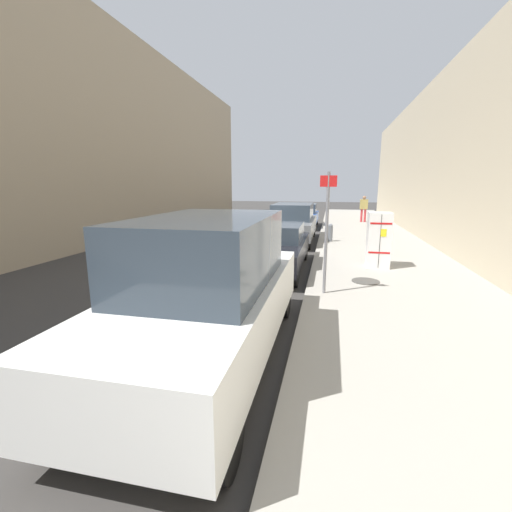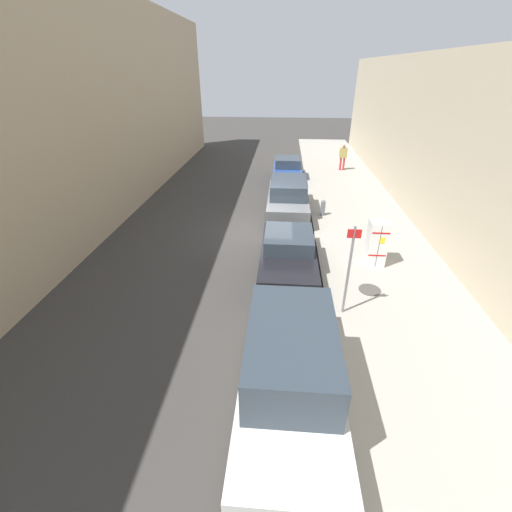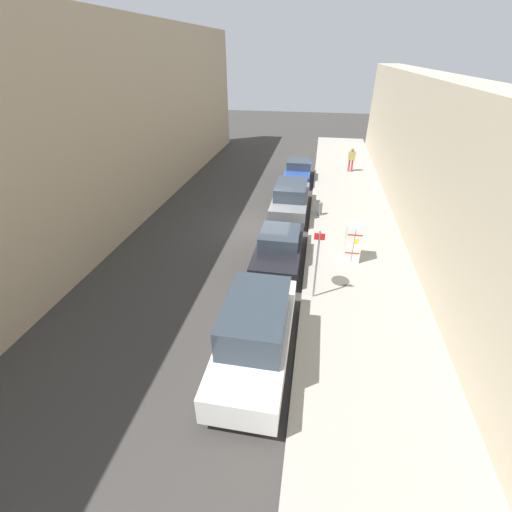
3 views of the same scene
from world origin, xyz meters
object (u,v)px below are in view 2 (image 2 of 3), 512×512
discarded_refrigerator (377,243)px  parked_van_white (290,370)px  parked_hatchback_blue (288,170)px  parked_sedan_dark (288,252)px  pedestrian_walking_far (343,155)px  fire_hydrant (323,207)px  parked_suv_gray (288,197)px  street_sign_post (349,267)px

discarded_refrigerator → parked_van_white: size_ratio=0.32×
parked_hatchback_blue → parked_sedan_dark: 11.13m
parked_sedan_dark → parked_van_white: parked_van_white is taller
parked_sedan_dark → parked_van_white: size_ratio=0.88×
discarded_refrigerator → parked_hatchback_blue: discarded_refrigerator is taller
discarded_refrigerator → parked_hatchback_blue: bearing=-73.7°
pedestrian_walking_far → parked_hatchback_blue: 4.51m
fire_hydrant → parked_suv_gray: 1.75m
street_sign_post → pedestrian_walking_far: size_ratio=1.58×
discarded_refrigerator → parked_suv_gray: 5.79m
parked_suv_gray → parked_sedan_dark: parked_suv_gray is taller
pedestrian_walking_far → parked_van_white: parked_van_white is taller
pedestrian_walking_far → parked_sedan_dark: size_ratio=0.38×
parked_van_white → parked_hatchback_blue: bearing=-90.0°
parked_hatchback_blue → parked_van_white: parked_van_white is taller
parked_hatchback_blue → pedestrian_walking_far: bearing=-147.2°
street_sign_post → parked_hatchback_blue: street_sign_post is taller
street_sign_post → parked_sedan_dark: bearing=-57.1°
fire_hydrant → parked_van_white: parked_van_white is taller
parked_van_white → parked_sedan_dark: bearing=-90.0°
parked_suv_gray → parked_sedan_dark: bearing=90.0°
parked_hatchback_blue → parked_sedan_dark: parked_hatchback_blue is taller
parked_suv_gray → parked_sedan_dark: 5.35m
fire_hydrant → parked_hatchback_blue: size_ratio=0.19×
street_sign_post → pedestrian_walking_far: bearing=-97.7°
street_sign_post → parked_van_white: (1.60, 3.21, -0.58)m
parked_hatchback_blue → parked_van_white: (0.00, 16.82, 0.35)m
pedestrian_walking_far → parked_hatchback_blue: pedestrian_walking_far is taller
parked_hatchback_blue → street_sign_post: bearing=96.7°
fire_hydrant → parked_suv_gray: bearing=-10.7°
fire_hydrant → parked_sedan_dark: size_ratio=0.17×
street_sign_post → parked_sedan_dark: street_sign_post is taller
pedestrian_walking_far → parked_van_white: size_ratio=0.34×
parked_suv_gray → pedestrian_walking_far: bearing=-114.7°
fire_hydrant → parked_van_white: (1.69, 10.72, 0.53)m
parked_suv_gray → parked_van_white: (-0.00, 11.04, 0.17)m
parked_hatchback_blue → parked_sedan_dark: bearing=90.0°
fire_hydrant → parked_van_white: bearing=81.1°
pedestrian_walking_far → parked_van_white: bearing=-139.2°
parked_hatchback_blue → parked_suv_gray: size_ratio=0.85×
discarded_refrigerator → parked_suv_gray: (3.11, -4.88, -0.07)m
parked_suv_gray → parked_van_white: bearing=90.0°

